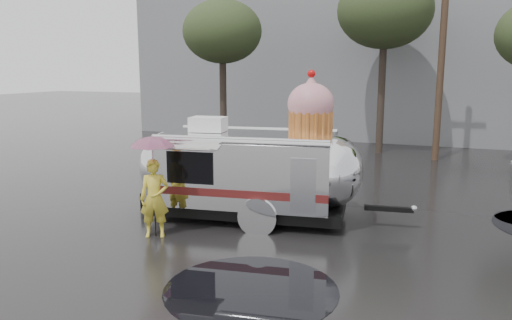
% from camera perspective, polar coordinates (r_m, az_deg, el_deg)
% --- Properties ---
extents(ground, '(120.00, 120.00, 0.00)m').
position_cam_1_polar(ground, '(9.68, 1.50, -13.11)').
color(ground, black).
rests_on(ground, ground).
extents(puddles, '(9.68, 9.22, 0.01)m').
position_cam_1_polar(puddles, '(11.87, 25.47, -9.60)').
color(puddles, black).
rests_on(puddles, ground).
extents(grey_building, '(22.00, 12.00, 13.00)m').
position_cam_1_polar(grey_building, '(33.20, 9.42, 14.87)').
color(grey_building, slate).
rests_on(grey_building, ground).
extents(utility_pole, '(1.60, 0.28, 9.00)m').
position_cam_1_polar(utility_pole, '(22.37, 20.50, 11.74)').
color(utility_pole, '#473323').
rests_on(utility_pole, ground).
extents(tree_left, '(3.64, 3.64, 6.95)m').
position_cam_1_polar(tree_left, '(23.63, -3.87, 14.35)').
color(tree_left, '#382D26').
rests_on(tree_left, ground).
extents(tree_mid, '(4.20, 4.20, 8.03)m').
position_cam_1_polar(tree_mid, '(23.67, 14.53, 16.13)').
color(tree_mid, '#382D26').
rests_on(tree_mid, ground).
extents(barricade_row, '(4.30, 0.80, 1.00)m').
position_cam_1_polar(barricade_row, '(20.49, -3.63, 1.04)').
color(barricade_row, '#473323').
rests_on(barricade_row, ground).
extents(airstream_trailer, '(7.22, 3.37, 3.92)m').
position_cam_1_polar(airstream_trailer, '(12.78, -0.44, -0.81)').
color(airstream_trailer, silver).
rests_on(airstream_trailer, ground).
extents(person_left, '(0.78, 0.68, 1.83)m').
position_cam_1_polar(person_left, '(11.77, -11.52, -4.31)').
color(person_left, gold).
rests_on(person_left, ground).
extents(umbrella_pink, '(1.24, 1.24, 2.40)m').
position_cam_1_polar(umbrella_pink, '(11.55, -11.72, 0.78)').
color(umbrella_pink, '#CC7BA1').
rests_on(umbrella_pink, ground).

